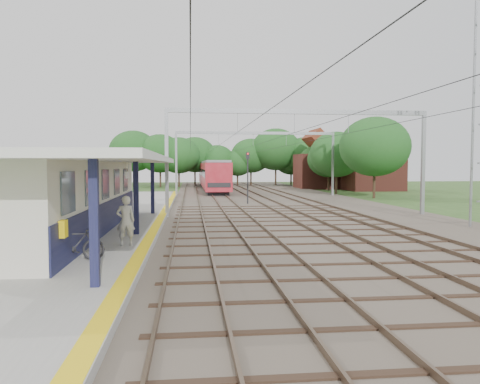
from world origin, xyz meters
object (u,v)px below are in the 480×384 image
signal_post (248,171)px  train (211,174)px  person (126,221)px  bicycle (75,244)px

signal_post → train: bearing=102.1°
person → train: (5.46, 49.62, 0.85)m
person → signal_post: bearing=-122.0°
person → train: 49.93m
bicycle → signal_post: size_ratio=0.40×
person → bicycle: 3.04m
person → bicycle: bearing=53.4°
train → person: bearing=-96.3°
bicycle → signal_post: (8.50, 24.44, 1.98)m
train → signal_post: size_ratio=8.10×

